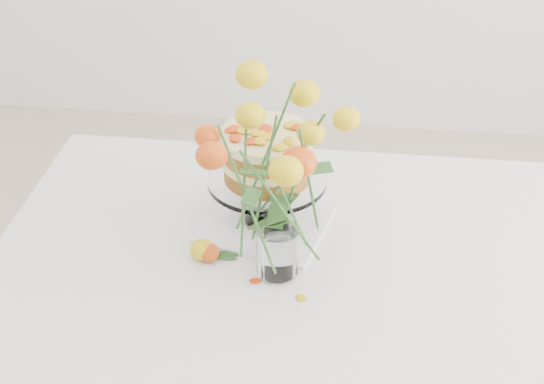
# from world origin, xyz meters

# --- Properties ---
(table) EXTENTS (1.43, 0.93, 0.76)m
(table) POSITION_xyz_m (0.00, 0.00, 0.67)
(table) COLOR tan
(table) RESTS_ON ground
(napkin) EXTENTS (0.32, 0.32, 0.01)m
(napkin) POSITION_xyz_m (-0.12, 0.11, 0.76)
(napkin) COLOR white
(napkin) RESTS_ON table
(cake_stand) EXTENTS (0.27, 0.27, 0.24)m
(cake_stand) POSITION_xyz_m (-0.12, 0.11, 0.93)
(cake_stand) COLOR white
(cake_stand) RESTS_ON napkin
(rose_vase) EXTENTS (0.34, 0.34, 0.45)m
(rose_vase) POSITION_xyz_m (-0.08, -0.06, 1.02)
(rose_vase) COLOR white
(rose_vase) RESTS_ON table
(loose_rose_near) EXTENTS (0.10, 0.05, 0.05)m
(loose_rose_near) POSITION_xyz_m (-0.24, -0.03, 0.78)
(loose_rose_near) COLOR yellow
(loose_rose_near) RESTS_ON table
(loose_rose_far) EXTENTS (0.08, 0.05, 0.04)m
(loose_rose_far) POSITION_xyz_m (-0.23, -0.04, 0.78)
(loose_rose_far) COLOR #C53609
(loose_rose_far) RESTS_ON table
(stray_petal_a) EXTENTS (0.03, 0.02, 0.00)m
(stray_petal_a) POSITION_xyz_m (-0.12, -0.10, 0.76)
(stray_petal_a) COLOR yellow
(stray_petal_a) RESTS_ON table
(stray_petal_b) EXTENTS (0.03, 0.02, 0.00)m
(stray_petal_b) POSITION_xyz_m (-0.02, -0.14, 0.76)
(stray_petal_b) COLOR yellow
(stray_petal_b) RESTS_ON table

